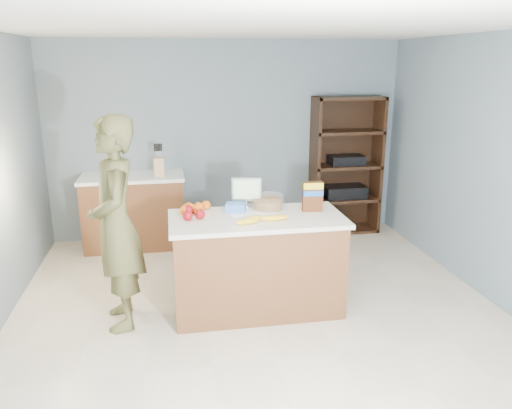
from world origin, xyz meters
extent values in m
cube|color=beige|center=(0.00, 0.00, 0.00)|extent=(4.50, 5.00, 0.02)
cube|color=slate|center=(0.00, 2.50, 1.25)|extent=(4.50, 0.02, 2.50)
cube|color=slate|center=(0.00, -2.50, 1.25)|extent=(4.50, 0.02, 2.50)
cube|color=slate|center=(2.25, 0.00, 1.25)|extent=(0.02, 5.00, 2.50)
cube|color=white|center=(0.00, 0.00, 2.50)|extent=(4.50, 5.00, 0.02)
cube|color=brown|center=(0.00, 0.30, 0.43)|extent=(1.50, 0.70, 0.86)
cube|color=silver|center=(0.00, 0.30, 0.88)|extent=(1.56, 0.76, 0.04)
cube|color=black|center=(0.00, 0.30, 0.05)|extent=(1.46, 0.66, 0.10)
cube|color=brown|center=(-1.20, 2.20, 0.43)|extent=(1.20, 0.60, 0.86)
cube|color=white|center=(-1.20, 2.20, 0.88)|extent=(1.24, 0.62, 0.04)
cube|color=black|center=(1.55, 2.48, 0.90)|extent=(0.90, 0.04, 1.80)
cube|color=black|center=(1.12, 2.30, 0.90)|extent=(0.04, 0.40, 1.80)
cube|color=black|center=(1.98, 2.30, 0.90)|extent=(0.04, 0.40, 1.80)
cube|color=black|center=(1.55, 2.30, 0.02)|extent=(0.90, 0.40, 0.04)
cube|color=black|center=(1.55, 2.30, 0.45)|extent=(0.90, 0.40, 0.04)
cube|color=black|center=(1.55, 2.30, 0.90)|extent=(0.90, 0.40, 0.04)
cube|color=black|center=(1.55, 2.30, 1.35)|extent=(0.90, 0.40, 0.04)
cube|color=black|center=(1.55, 2.30, 1.78)|extent=(0.90, 0.40, 0.04)
cube|color=black|center=(1.55, 2.30, 0.55)|extent=(0.55, 0.32, 0.16)
cube|color=black|center=(1.55, 2.30, 0.98)|extent=(0.45, 0.30, 0.12)
imported|color=brown|center=(-1.21, 0.25, 0.91)|extent=(0.54, 0.73, 1.83)
cube|color=tan|center=(-0.87, 2.13, 1.01)|extent=(0.12, 0.10, 0.22)
cylinder|color=black|center=(-0.91, 2.13, 1.17)|extent=(0.02, 0.02, 0.09)
cylinder|color=black|center=(-0.89, 2.13, 1.17)|extent=(0.02, 0.02, 0.09)
cylinder|color=black|center=(-0.87, 2.13, 1.17)|extent=(0.02, 0.02, 0.09)
cylinder|color=black|center=(-0.85, 2.13, 1.17)|extent=(0.02, 0.02, 0.09)
cylinder|color=black|center=(-0.83, 2.13, 1.17)|extent=(0.02, 0.02, 0.09)
cube|color=white|center=(-0.12, 0.40, 0.90)|extent=(0.24, 0.16, 0.00)
cube|color=white|center=(0.10, 0.43, 0.90)|extent=(0.24, 0.17, 0.00)
ellipsoid|color=yellow|center=(-0.07, 0.16, 0.92)|extent=(0.22, 0.14, 0.05)
ellipsoid|color=yellow|center=(-0.12, 0.10, 0.92)|extent=(0.23, 0.10, 0.05)
ellipsoid|color=yellow|center=(0.15, 0.17, 0.92)|extent=(0.22, 0.06, 0.05)
ellipsoid|color=yellow|center=(0.11, 0.16, 0.92)|extent=(0.22, 0.06, 0.05)
sphere|color=maroon|center=(-0.60, 0.47, 0.94)|extent=(0.09, 0.09, 0.09)
sphere|color=maroon|center=(-0.50, 0.32, 0.94)|extent=(0.09, 0.09, 0.09)
sphere|color=maroon|center=(-0.61, 0.29, 0.94)|extent=(0.09, 0.09, 0.09)
sphere|color=orange|center=(-0.64, 0.47, 0.94)|extent=(0.08, 0.08, 0.08)
sphere|color=orange|center=(-0.59, 0.58, 0.94)|extent=(0.08, 0.08, 0.08)
sphere|color=orange|center=(-0.52, 0.49, 0.94)|extent=(0.08, 0.08, 0.08)
sphere|color=orange|center=(-0.50, 0.57, 0.94)|extent=(0.08, 0.08, 0.08)
sphere|color=orange|center=(-0.61, 0.53, 0.94)|extent=(0.08, 0.08, 0.08)
sphere|color=orange|center=(-0.56, 0.52, 0.94)|extent=(0.08, 0.08, 0.08)
sphere|color=orange|center=(-0.43, 0.61, 0.94)|extent=(0.08, 0.08, 0.08)
cube|color=blue|center=(-0.16, 0.49, 0.94)|extent=(0.21, 0.17, 0.08)
cylinder|color=#267219|center=(0.14, 0.53, 0.95)|extent=(0.27, 0.27, 0.09)
cylinder|color=white|center=(0.14, 0.53, 0.97)|extent=(0.30, 0.30, 0.13)
cylinder|color=silver|center=(-0.04, 0.64, 0.91)|extent=(0.12, 0.12, 0.01)
cylinder|color=silver|center=(-0.04, 0.64, 0.94)|extent=(0.02, 0.02, 0.05)
cube|color=silver|center=(-0.04, 0.64, 1.07)|extent=(0.28, 0.09, 0.22)
cube|color=yellow|center=(-0.04, 0.62, 1.07)|extent=(0.24, 0.05, 0.18)
cube|color=#592B14|center=(0.53, 0.38, 1.04)|extent=(0.19, 0.07, 0.27)
cube|color=yellow|center=(0.53, 0.38, 1.14)|extent=(0.19, 0.08, 0.06)
cube|color=blue|center=(0.53, 0.38, 1.07)|extent=(0.19, 0.08, 0.05)
camera|label=1|loc=(-0.74, -3.87, 2.24)|focal=35.00mm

